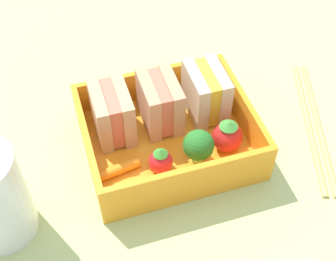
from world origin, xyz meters
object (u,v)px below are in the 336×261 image
sandwich_left (112,113)px  chopstick_pair (314,123)px  strawberry_far_left (161,161)px  sandwich_center_left (160,103)px  carrot_stick_far_left (118,170)px  strawberry_left (227,136)px  broccoli_floret (199,146)px  sandwich_center (206,93)px

sandwich_left → chopstick_pair: sandwich_left is taller
sandwich_left → strawberry_far_left: 7.28cm
strawberry_far_left → chopstick_pair: strawberry_far_left is taller
sandwich_center_left → carrot_stick_far_left: bearing=-137.7°
carrot_stick_far_left → strawberry_left: strawberry_left is taller
broccoli_floret → strawberry_left: (3.47, 0.88, -0.70)cm
sandwich_left → strawberry_left: bearing=-27.4°
chopstick_pair → strawberry_left: bearing=-175.7°
sandwich_center_left → strawberry_left: 7.88cm
strawberry_left → sandwich_left: bearing=152.6°
sandwich_left → carrot_stick_far_left: bearing=-99.2°
sandwich_center → broccoli_floret: 7.14cm
chopstick_pair → sandwich_center_left: bearing=164.2°
sandwich_left → sandwich_center_left: (5.15, 0.00, 0.00)cm
sandwich_left → strawberry_far_left: size_ratio=1.88×
sandwich_left → strawberry_left: (10.66, -5.53, -1.13)cm
sandwich_center_left → strawberry_far_left: (-1.83, -6.30, -1.49)cm
sandwich_center → carrot_stick_far_left: (-11.19, -5.49, -2.29)cm
strawberry_left → chopstick_pair: (11.06, 0.84, -2.56)cm
strawberry_left → broccoli_floret: bearing=-165.7°
sandwich_center → carrot_stick_far_left: sandwich_center is taller
chopstick_pair → carrot_stick_far_left: bearing=-178.0°
strawberry_far_left → strawberry_left: (7.34, 0.77, 0.36)cm
broccoli_floret → chopstick_pair: broccoli_floret is taller
broccoli_floret → strawberry_left: size_ratio=1.08×
strawberry_far_left → broccoli_floret: broccoli_floret is taller
strawberry_far_left → chopstick_pair: (18.40, 1.61, -2.19)cm
carrot_stick_far_left → chopstick_pair: 22.67cm
strawberry_far_left → sandwich_center_left: bearing=73.8°
strawberry_far_left → strawberry_left: bearing=6.0°
strawberry_left → chopstick_pair: strawberry_left is taller
sandwich_center → strawberry_far_left: bearing=-138.0°
sandwich_center_left → carrot_stick_far_left: sandwich_center_left is taller
sandwich_center_left → chopstick_pair: (16.57, -4.69, -3.69)cm
strawberry_far_left → strawberry_left: strawberry_left is taller
sandwich_left → sandwich_center_left: size_ratio=1.00×
sandwich_left → sandwich_center: (10.31, 0.00, 0.00)cm
sandwich_center_left → strawberry_left: size_ratio=1.51×
sandwich_center → strawberry_far_left: 9.52cm
strawberry_far_left → broccoli_floret: bearing=-1.6°
carrot_stick_far_left → strawberry_left: bearing=-0.2°
carrot_stick_far_left → chopstick_pair: carrot_stick_far_left is taller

